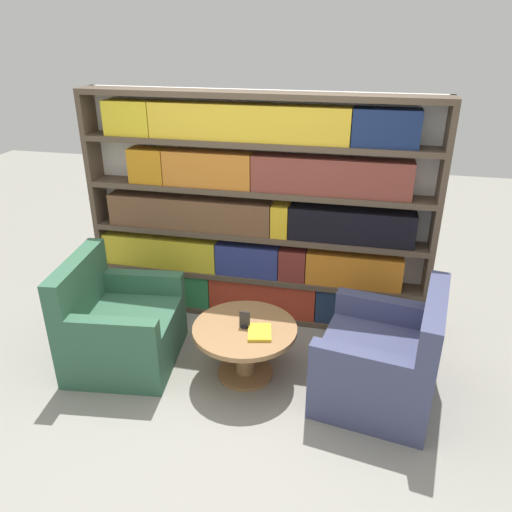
# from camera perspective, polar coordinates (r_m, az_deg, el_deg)

# --- Properties ---
(ground_plane) EXTENTS (14.00, 14.00, 0.00)m
(ground_plane) POSITION_cam_1_polar(r_m,az_deg,el_deg) (3.98, -4.25, -16.00)
(ground_plane) COLOR gray
(bookshelf) EXTENTS (3.14, 0.30, 2.11)m
(bookshelf) POSITION_cam_1_polar(r_m,az_deg,el_deg) (4.56, 0.11, 4.63)
(bookshelf) COLOR silver
(bookshelf) RESTS_ON ground_plane
(armchair_left) EXTENTS (0.93, 0.99, 0.92)m
(armchair_left) POSITION_cam_1_polar(r_m,az_deg,el_deg) (4.35, -15.30, -7.90)
(armchair_left) COLOR #336047
(armchair_left) RESTS_ON ground_plane
(armchair_right) EXTENTS (0.96, 1.02, 0.92)m
(armchair_right) POSITION_cam_1_polar(r_m,az_deg,el_deg) (3.93, 14.27, -11.70)
(armchair_right) COLOR #42476B
(armchair_right) RESTS_ON ground_plane
(coffee_table) EXTENTS (0.83, 0.83, 0.45)m
(coffee_table) POSITION_cam_1_polar(r_m,az_deg,el_deg) (4.02, -1.28, -9.66)
(coffee_table) COLOR olive
(coffee_table) RESTS_ON ground_plane
(table_sign) EXTENTS (0.08, 0.06, 0.14)m
(table_sign) POSITION_cam_1_polar(r_m,az_deg,el_deg) (3.91, -1.30, -7.40)
(table_sign) COLOR black
(table_sign) RESTS_ON coffee_table
(stray_book) EXTENTS (0.22, 0.26, 0.03)m
(stray_book) POSITION_cam_1_polar(r_m,az_deg,el_deg) (3.86, 0.41, -8.72)
(stray_book) COLOR gold
(stray_book) RESTS_ON coffee_table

